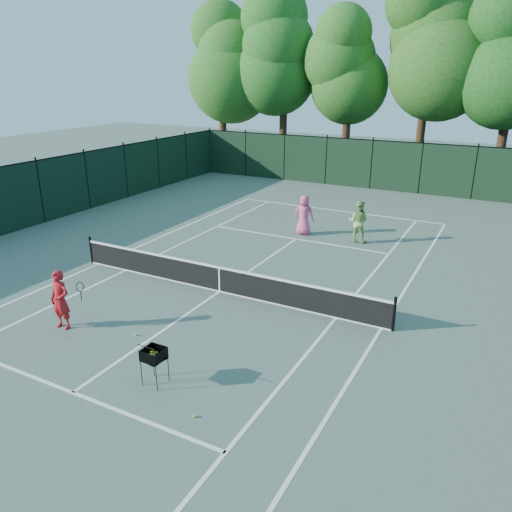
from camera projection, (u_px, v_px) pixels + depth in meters
The scene contains 21 objects.
ground at pixel (220, 292), 16.79m from camera, with size 90.00×90.00×0.00m, color #4E5E51.
sideline_doubles_left at pixel (99, 264), 19.20m from camera, with size 0.10×23.77×0.01m, color white.
sideline_doubles_right at pixel (381, 328), 14.37m from camera, with size 0.10×23.77×0.01m, color white.
sideline_singles_left at pixel (126, 270), 18.60m from camera, with size 0.10×23.77×0.01m, color white.
sideline_singles_right at pixel (336, 318), 14.97m from camera, with size 0.10×23.77×0.01m, color white.
baseline_far at pixel (337, 211), 26.63m from camera, with size 10.97×0.10×0.01m, color white.
service_line_near at pixel (73, 393), 11.48m from camera, with size 8.23×0.10×0.01m, color white.
service_line_far at pixel (296, 239), 22.09m from camera, with size 8.23×0.10×0.01m, color white.
center_service_line at pixel (220, 291), 16.78m from camera, with size 0.10×12.80×0.01m, color white.
tennis_net at pixel (219, 279), 16.62m from camera, with size 11.69×0.09×1.06m.
fence_far at pixel (371, 165), 31.18m from camera, with size 24.00×0.05×3.00m, color black.
tree_0 at pixel (221, 55), 37.51m from camera, with size 6.40×6.40×13.14m.
tree_1 at pixel (285, 46), 35.53m from camera, with size 6.80×6.80×13.98m.
tree_2 at pixel (351, 60), 33.50m from camera, with size 6.00×6.00×12.40m.
tree_3 at pixel (431, 37), 31.27m from camera, with size 7.00×7.00×14.45m.
coach at pixel (60, 300), 14.12m from camera, with size 0.91×0.65×1.75m.
player_pink at pixel (304, 215), 22.45m from camera, with size 0.96×0.70×1.82m.
player_green at pixel (358, 221), 21.43m from camera, with size 0.94×0.76×1.83m.
ball_hopper at pixel (154, 355), 11.58m from camera, with size 0.56×0.56×0.92m.
loose_ball_near_cart at pixel (195, 416), 10.65m from camera, with size 0.07×0.07×0.07m, color #BDD02A.
loose_ball_midcourt at pixel (136, 335), 13.96m from camera, with size 0.07×0.07×0.07m, color #AECA29.
Camera 1 is at (8.28, -12.97, 6.93)m, focal length 35.00 mm.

